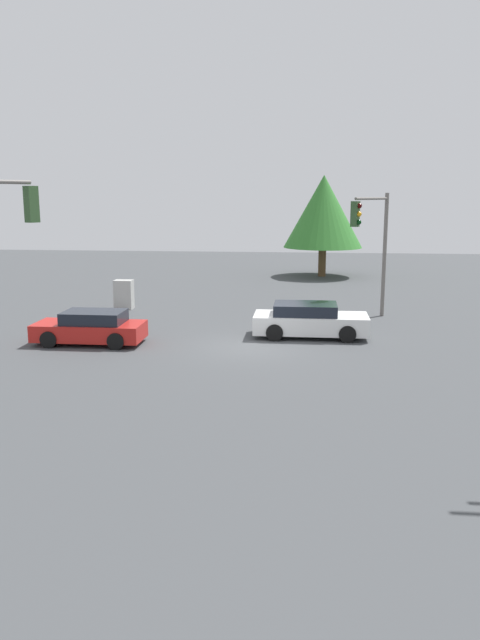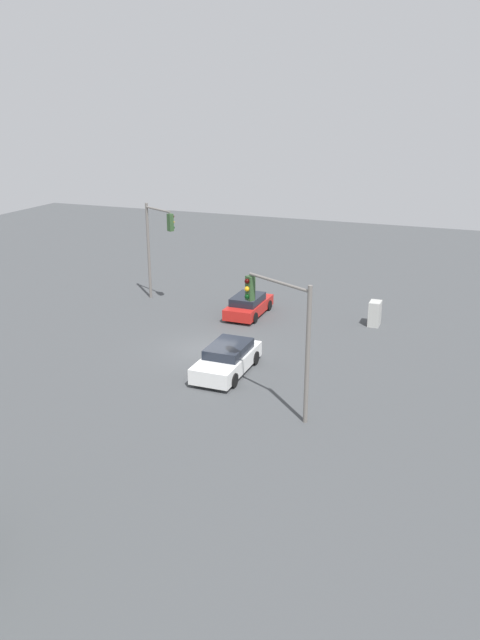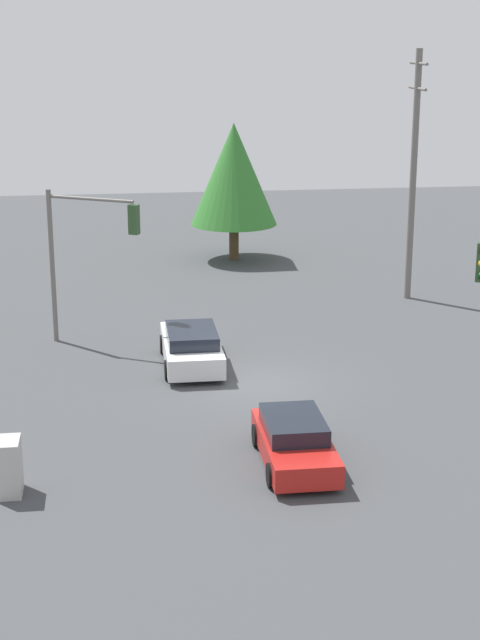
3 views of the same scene
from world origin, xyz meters
name	(u,v)px [view 1 (image 1 of 3)]	position (x,y,z in m)	size (l,w,h in m)	color
ground_plane	(253,347)	(0.00, 0.00, 0.00)	(80.00, 80.00, 0.00)	#424447
sedan_red	(91,328)	(6.28, 0.10, 0.62)	(4.17, 1.90, 1.28)	red
sedan_white	(310,320)	(-2.12, -1.98, 0.67)	(4.57, 2.04, 1.36)	silver
traffic_signal_main	(373,234)	(-4.89, -5.52, 3.94)	(1.95, 3.32, 5.74)	slate
electrical_cabinet	(124,295)	(7.15, -7.37, 0.73)	(0.91, 0.64, 1.46)	#B2B2AD
tree_far	(323,212)	(-3.10, -21.43, 4.51)	(5.48, 5.48, 7.01)	brown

